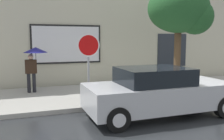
{
  "coord_description": "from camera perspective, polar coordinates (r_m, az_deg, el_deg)",
  "views": [
    {
      "loc": [
        -4.62,
        -6.54,
        2.29
      ],
      "look_at": [
        -1.6,
        1.8,
        1.2
      ],
      "focal_mm": 39.92,
      "sensor_mm": 36.0,
      "label": 1
    }
  ],
  "objects": [
    {
      "name": "stop_sign",
      "position": [
        8.2,
        -5.4,
        3.51
      ],
      "size": [
        0.76,
        0.1,
        2.33
      ],
      "color": "gray",
      "rests_on": "sidewalk"
    },
    {
      "name": "sidewalk",
      "position": [
        10.83,
        5.82,
        -4.84
      ],
      "size": [
        20.0,
        4.0,
        0.15
      ],
      "primitive_type": "cube",
      "color": "#A3A099",
      "rests_on": "ground"
    },
    {
      "name": "ground_plane",
      "position": [
        8.33,
        14.91,
        -9.19
      ],
      "size": [
        60.0,
        60.0,
        0.0
      ],
      "primitive_type": "plane",
      "color": "#282B2D"
    },
    {
      "name": "pedestrian_with_umbrella",
      "position": [
        10.5,
        -17.4,
        2.97
      ],
      "size": [
        0.97,
        0.97,
        1.84
      ],
      "color": "black",
      "rests_on": "sidewalk"
    },
    {
      "name": "building_facade",
      "position": [
        12.94,
        1.04,
        12.29
      ],
      "size": [
        20.0,
        0.67,
        7.0
      ],
      "color": "beige",
      "rests_on": "ground"
    },
    {
      "name": "street_tree",
      "position": [
        10.53,
        15.76,
        12.82
      ],
      "size": [
        2.54,
        2.16,
        4.3
      ],
      "color": "#4C3823",
      "rests_on": "sidewalk"
    },
    {
      "name": "parked_car",
      "position": [
        7.63,
        10.58,
        -4.97
      ],
      "size": [
        4.47,
        1.93,
        1.46
      ],
      "color": "#B7BABF",
      "rests_on": "ground"
    },
    {
      "name": "fire_hydrant",
      "position": [
        9.3,
        8.07,
        -4.11
      ],
      "size": [
        0.3,
        0.44,
        0.74
      ],
      "color": "white",
      "rests_on": "sidewalk"
    }
  ]
}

